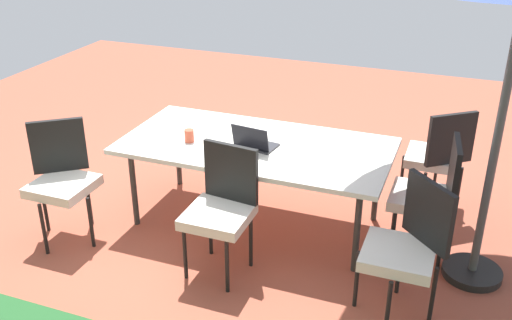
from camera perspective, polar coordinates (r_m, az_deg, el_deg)
The scene contains 9 objects.
ground_plane at distance 5.23m, azimuth -0.00°, elevation -6.01°, with size 10.00×10.00×0.02m, color #9E4C38.
dining_table at distance 4.89m, azimuth -0.00°, elevation 1.10°, with size 2.21×1.10×0.75m.
chair_west at distance 4.72m, azimuth 16.43°, elevation -2.98°, with size 0.48×0.47×0.98m.
chair_northwest at distance 4.04m, azimuth 14.32°, elevation -7.89°, with size 0.59×0.59×0.98m.
chair_southwest at distance 5.39m, azimuth 17.13°, elevation 0.56°, with size 0.58×0.58×0.98m.
chair_north at distance 4.36m, azimuth -3.34°, elevation -4.34°, with size 0.47×0.48×0.98m.
chair_northeast at distance 5.02m, azimuth -18.21°, elevation -1.46°, with size 0.58×0.58×0.98m.
laptop at distance 4.77m, azimuth -0.17°, elevation 1.66°, with size 0.35×0.28×0.21m.
cup at distance 4.92m, azimuth -6.45°, elevation 2.33°, with size 0.08×0.08×0.11m, color #CC4C33.
Camera 1 is at (-1.58, 4.17, 2.72)m, focal length 41.54 mm.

